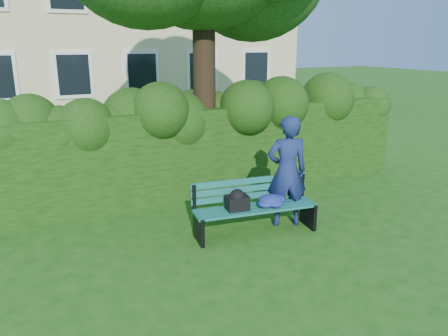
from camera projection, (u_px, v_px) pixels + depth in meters
name	position (u px, v px, depth m)	size (l,w,h in m)	color
ground	(239.00, 230.00, 7.41)	(80.00, 80.00, 0.00)	#1C4A12
hedge	(190.00, 151.00, 9.06)	(10.00, 1.00, 1.80)	black
park_bench	(256.00, 204.00, 7.20)	(2.11, 0.81, 0.89)	#104D51
man_reading	(287.00, 172.00, 7.41)	(0.70, 0.46, 1.92)	navy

